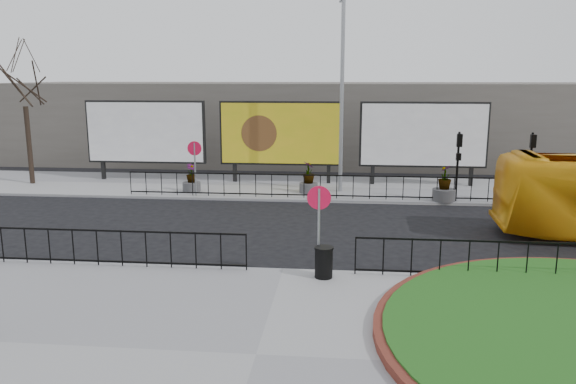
# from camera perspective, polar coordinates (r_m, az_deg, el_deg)

# --- Properties ---
(ground) EXTENTS (90.00, 90.00, 0.00)m
(ground) POSITION_cam_1_polar(r_m,az_deg,el_deg) (15.99, -0.47, -8.18)
(ground) COLOR black
(ground) RESTS_ON ground
(pavement_near) EXTENTS (30.00, 10.00, 0.12)m
(pavement_near) POSITION_cam_1_polar(r_m,az_deg,el_deg) (11.43, -3.26, -16.40)
(pavement_near) COLOR gray
(pavement_near) RESTS_ON ground
(pavement_far) EXTENTS (44.00, 6.00, 0.12)m
(pavement_far) POSITION_cam_1_polar(r_m,az_deg,el_deg) (27.53, 2.19, 0.44)
(pavement_far) COLOR gray
(pavement_far) RESTS_ON ground
(railing_near_left) EXTENTS (10.00, 0.10, 1.10)m
(railing_near_left) POSITION_cam_1_polar(r_m,az_deg,el_deg) (17.19, -20.99, -5.20)
(railing_near_left) COLOR black
(railing_near_left) RESTS_ON pavement_near
(railing_near_right) EXTENTS (9.00, 0.10, 1.10)m
(railing_near_right) POSITION_cam_1_polar(r_m,az_deg,el_deg) (16.17, 23.13, -6.43)
(railing_near_right) COLOR black
(railing_near_right) RESTS_ON pavement_near
(railing_far) EXTENTS (18.00, 0.10, 1.10)m
(railing_far) POSITION_cam_1_polar(r_m,az_deg,el_deg) (24.72, 4.14, 0.56)
(railing_far) COLOR black
(railing_far) RESTS_ON pavement_far
(speed_sign_far) EXTENTS (0.64, 0.07, 2.47)m
(speed_sign_far) POSITION_cam_1_polar(r_m,az_deg,el_deg) (25.48, -9.45, 3.61)
(speed_sign_far) COLOR gray
(speed_sign_far) RESTS_ON pavement_far
(speed_sign_near) EXTENTS (0.64, 0.07, 2.47)m
(speed_sign_near) POSITION_cam_1_polar(r_m,az_deg,el_deg) (14.99, 3.16, -1.91)
(speed_sign_near) COLOR gray
(speed_sign_near) RESTS_ON pavement_near
(billboard_left) EXTENTS (6.20, 0.31, 4.10)m
(billboard_left) POSITION_cam_1_polar(r_m,az_deg,el_deg) (29.83, -14.26, 5.89)
(billboard_left) COLOR black
(billboard_left) RESTS_ON pavement_far
(billboard_mid) EXTENTS (6.20, 0.31, 4.10)m
(billboard_mid) POSITION_cam_1_polar(r_m,az_deg,el_deg) (28.24, -0.70, 5.94)
(billboard_mid) COLOR black
(billboard_mid) RESTS_ON pavement_far
(billboard_right) EXTENTS (6.20, 0.31, 4.10)m
(billboard_right) POSITION_cam_1_polar(r_m,az_deg,el_deg) (28.33, 13.59, 5.64)
(billboard_right) COLOR black
(billboard_right) RESTS_ON pavement_far
(lamp_post) EXTENTS (0.74, 0.18, 9.23)m
(lamp_post) POSITION_cam_1_polar(r_m,az_deg,el_deg) (25.96, 5.52, 10.31)
(lamp_post) COLOR gray
(lamp_post) RESTS_ON pavement_far
(signal_pole_a) EXTENTS (0.22, 0.26, 3.00)m
(signal_pole_a) POSITION_cam_1_polar(r_m,az_deg,el_deg) (25.00, 16.91, 3.53)
(signal_pole_a) COLOR black
(signal_pole_a) RESTS_ON pavement_far
(signal_pole_b) EXTENTS (0.22, 0.26, 3.00)m
(signal_pole_b) POSITION_cam_1_polar(r_m,az_deg,el_deg) (25.76, 23.48, 3.29)
(signal_pole_b) COLOR black
(signal_pole_b) RESTS_ON pavement_far
(tree_left) EXTENTS (2.00, 2.00, 7.00)m
(tree_left) POSITION_cam_1_polar(r_m,az_deg,el_deg) (30.77, -25.06, 7.24)
(tree_left) COLOR #2D2119
(tree_left) RESTS_ON pavement_far
(building_backdrop) EXTENTS (40.00, 10.00, 5.00)m
(building_backdrop) POSITION_cam_1_polar(r_m,az_deg,el_deg) (37.10, 3.18, 7.16)
(building_backdrop) COLOR #5B554F
(building_backdrop) RESTS_ON ground
(litter_bin) EXTENTS (0.51, 0.51, 0.85)m
(litter_bin) POSITION_cam_1_polar(r_m,az_deg,el_deg) (15.17, 3.65, -7.12)
(litter_bin) COLOR black
(litter_bin) RESTS_ON pavement_near
(planter_a) EXTENTS (0.84, 0.84, 1.30)m
(planter_a) POSITION_cam_1_polar(r_m,az_deg,el_deg) (26.64, -9.78, 1.07)
(planter_a) COLOR #4C4C4F
(planter_a) RESTS_ON pavement_far
(planter_b) EXTENTS (0.86, 0.86, 1.46)m
(planter_b) POSITION_cam_1_polar(r_m,az_deg,el_deg) (26.00, 2.11, 1.22)
(planter_b) COLOR #4C4C4F
(planter_b) RESTS_ON pavement_far
(planter_c) EXTENTS (0.99, 0.99, 1.56)m
(planter_c) POSITION_cam_1_polar(r_m,az_deg,el_deg) (25.19, 15.59, 0.44)
(planter_c) COLOR #4C4C4F
(planter_c) RESTS_ON pavement_far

